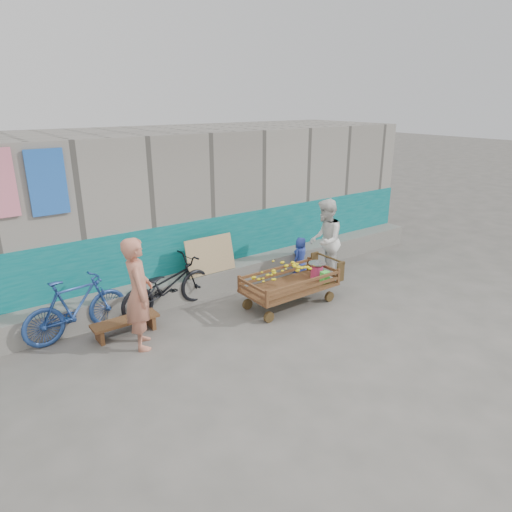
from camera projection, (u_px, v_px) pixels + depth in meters
ground at (270, 346)px, 7.02m from camera, size 80.00×80.00×0.00m
building_wall at (153, 205)px, 9.62m from camera, size 12.00×3.50×3.00m
banana_cart at (288, 278)px, 8.20m from camera, size 1.88×0.86×0.80m
bench at (125, 323)px, 7.30m from camera, size 1.06×0.32×0.27m
vendor_man at (139, 294)px, 6.75m from camera, size 0.59×0.73×1.74m
woman at (325, 241)px, 9.31m from camera, size 1.05×1.03×1.71m
child at (300, 256)px, 9.75m from camera, size 0.46×0.36×0.82m
bicycle_dark at (167, 286)px, 8.03m from camera, size 1.90×0.90×0.96m
bicycle_blue at (76, 307)px, 7.15m from camera, size 1.72×0.66×1.01m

